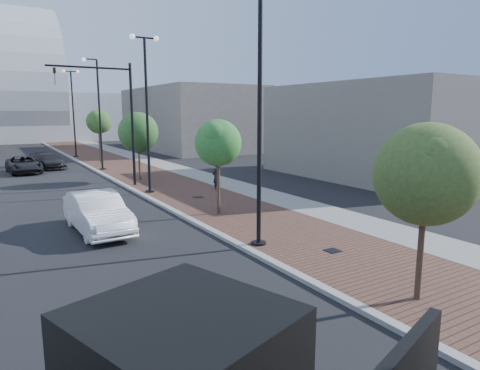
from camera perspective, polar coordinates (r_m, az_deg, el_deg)
sidewalk at (r=44.27m, az=-16.11°, el=3.12°), size 7.00×140.00×0.12m
concrete_strip at (r=45.02m, az=-12.78°, el=3.38°), size 2.40×140.00×0.13m
curb at (r=43.51m, az=-20.56°, el=2.79°), size 0.30×140.00×0.14m
white_sedan at (r=18.53m, az=-18.64°, el=-3.52°), size 1.96×5.08×1.65m
dark_car_mid at (r=38.77m, az=-27.08°, el=2.46°), size 2.63×5.11×1.38m
dark_car_far at (r=40.91m, az=-24.40°, el=2.96°), size 2.88×4.86×1.32m
pedestrian at (r=26.65m, az=-3.18°, el=1.12°), size 0.78×0.65×1.81m
streetlight_1 at (r=15.00m, az=2.27°, el=7.54°), size 1.44×0.56×9.21m
streetlight_2 at (r=25.91m, az=-12.39°, el=9.35°), size 1.72×0.56×9.28m
streetlight_3 at (r=37.46m, az=-18.50°, el=8.42°), size 1.44×0.56×9.21m
streetlight_4 at (r=49.25m, az=-21.51°, el=9.03°), size 1.72×0.56×9.28m
traffic_mast at (r=28.52m, az=-16.11°, el=9.54°), size 5.09×0.20×8.00m
tree_0 at (r=11.54m, az=23.80°, el=1.31°), size 2.59×2.58×4.70m
tree_1 at (r=19.96m, az=-2.89°, el=5.66°), size 2.27×2.20×4.60m
tree_2 at (r=31.05m, az=-13.46°, el=6.93°), size 2.81×2.81×4.93m
tree_3 at (r=42.62m, az=-18.44°, el=8.07°), size 2.32×2.25×5.14m
convention_center at (r=87.73m, az=-27.62°, el=9.43°), size 50.00×30.00×50.00m
commercial_block_ne at (r=57.65m, az=-6.74°, el=8.84°), size 12.00×22.00×8.00m
commercial_block_e at (r=34.23m, az=17.93°, el=6.96°), size 10.00×16.00×7.00m
utility_cover_1 at (r=15.39m, az=12.37°, el=-8.62°), size 0.50×0.50×0.02m
utility_cover_2 at (r=24.28m, az=-5.68°, el=-1.64°), size 0.50×0.50×0.02m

